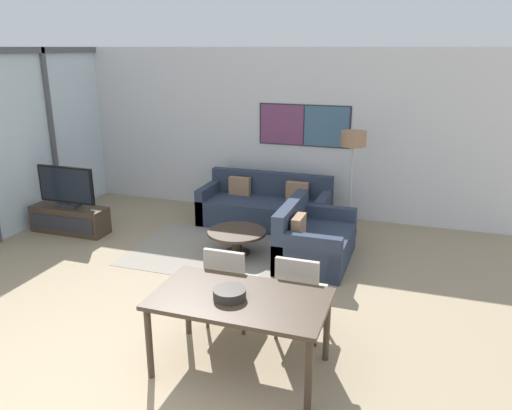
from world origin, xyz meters
The scene contains 12 objects.
wall_back centered at (0.01, 5.62, 1.40)m, with size 7.93×0.09×2.80m.
area_rug centered at (0.11, 3.55, 0.00)m, with size 2.97×1.86×0.01m.
tv_console centered at (-2.68, 3.52, 0.21)m, with size 1.24×0.41×0.42m.
television centered at (-2.68, 3.52, 0.73)m, with size 0.98×0.20×0.64m.
sofa_main centered at (0.11, 4.91, 0.27)m, with size 2.09×0.89×0.81m.
sofa_side centered at (1.14, 3.66, 0.27)m, with size 0.89×1.35×0.81m.
coffee_table centered at (0.11, 3.55, 0.26)m, with size 0.82×0.82×0.34m.
dining_table centered at (1.08, 1.09, 0.65)m, with size 1.53×0.87×0.72m.
dining_chair_left centered at (0.71, 1.75, 0.51)m, with size 0.46×0.46×0.89m.
dining_chair_centre centered at (1.45, 1.78, 0.51)m, with size 0.46×0.46×0.89m.
fruit_bowl centered at (1.00, 1.04, 0.77)m, with size 0.29×0.29×0.09m.
floor_lamp centered at (1.47, 4.92, 1.39)m, with size 0.39×0.39×1.60m.
Camera 1 is at (2.46, -2.55, 2.80)m, focal length 35.00 mm.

